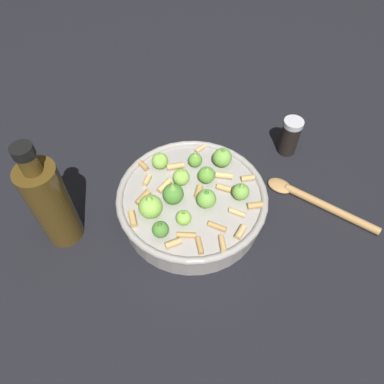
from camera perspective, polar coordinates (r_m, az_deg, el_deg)
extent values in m
plane|color=black|center=(0.71, 0.00, -3.29)|extent=(2.40, 2.40, 0.00)
cylinder|color=#9E9993|center=(0.69, 0.00, -1.96)|extent=(0.27, 0.27, 0.06)
torus|color=#9E9993|center=(0.66, 0.00, -0.53)|extent=(0.28, 0.28, 0.01)
sphere|color=#4C8933|center=(0.61, -5.10, -6.03)|extent=(0.03, 0.03, 0.03)
cone|color=#4C8933|center=(0.59, -5.21, -5.24)|extent=(0.01, 0.01, 0.01)
sphere|color=#609E38|center=(0.67, 2.36, 2.75)|extent=(0.03, 0.03, 0.03)
cone|color=#75B247|center=(0.66, 2.40, 3.61)|extent=(0.02, 0.02, 0.01)
sphere|color=#75B247|center=(0.64, 2.33, -1.09)|extent=(0.04, 0.04, 0.04)
cone|color=#4C8933|center=(0.62, 2.39, -0.11)|extent=(0.02, 0.02, 0.01)
sphere|color=#8CC64C|center=(0.62, -1.36, -4.17)|extent=(0.03, 0.03, 0.03)
cone|color=#609E38|center=(0.61, -1.39, -3.42)|extent=(0.01, 0.01, 0.01)
sphere|color=#8CC64C|center=(0.70, -5.17, 5.03)|extent=(0.03, 0.03, 0.03)
cone|color=#75B247|center=(0.69, -5.26, 5.86)|extent=(0.01, 0.01, 0.01)
sphere|color=#75B247|center=(0.65, 7.85, 0.04)|extent=(0.03, 0.03, 0.03)
cone|color=#75B247|center=(0.64, 8.02, 0.97)|extent=(0.02, 0.02, 0.01)
sphere|color=#8CC64C|center=(0.62, -6.70, -2.37)|extent=(0.04, 0.04, 0.04)
cone|color=#8CC64C|center=(0.61, -6.89, -1.19)|extent=(0.02, 0.02, 0.02)
sphere|color=#609E38|center=(0.70, 0.51, 5.18)|extent=(0.03, 0.03, 0.03)
cone|color=#8CC64C|center=(0.69, 0.52, 5.99)|extent=(0.01, 0.01, 0.01)
sphere|color=#75B247|center=(0.70, 4.90, 5.55)|extent=(0.04, 0.04, 0.04)
cone|color=#4C8933|center=(0.69, 5.00, 6.57)|extent=(0.02, 0.02, 0.01)
sphere|color=#4C8933|center=(0.64, -3.01, -0.43)|extent=(0.04, 0.04, 0.04)
cone|color=#75B247|center=(0.62, -3.09, 0.70)|extent=(0.02, 0.02, 0.02)
sphere|color=#8CC64C|center=(0.67, -1.75, 2.42)|extent=(0.03, 0.03, 0.03)
cone|color=#8CC64C|center=(0.66, -1.79, 3.38)|extent=(0.01, 0.01, 0.01)
cylinder|color=tan|center=(0.74, 1.30, 6.99)|extent=(0.02, 0.02, 0.01)
cylinder|color=tan|center=(0.68, -7.27, 1.91)|extent=(0.03, 0.02, 0.01)
cylinder|color=tan|center=(0.62, 4.08, -5.56)|extent=(0.03, 0.03, 0.01)
cylinder|color=tan|center=(0.66, 0.91, 0.39)|extent=(0.03, 0.02, 0.01)
cylinder|color=tan|center=(0.67, -4.49, 1.01)|extent=(0.03, 0.03, 0.01)
cylinder|color=tan|center=(0.60, 1.23, -8.59)|extent=(0.03, 0.01, 0.01)
cylinder|color=tan|center=(0.67, 5.17, 0.67)|extent=(0.03, 0.03, 0.01)
cylinder|color=tan|center=(0.60, -3.06, -8.24)|extent=(0.01, 0.03, 0.01)
cylinder|color=tan|center=(0.66, -7.89, -0.87)|extent=(0.03, 0.03, 0.01)
cylinder|color=tan|center=(0.69, 8.82, 2.43)|extent=(0.02, 0.03, 0.01)
cylinder|color=tan|center=(0.62, 7.81, -6.42)|extent=(0.03, 0.03, 0.01)
cylinder|color=tan|center=(0.70, -2.67, 4.19)|extent=(0.02, 0.03, 0.01)
cylinder|color=tan|center=(0.64, 7.29, -3.30)|extent=(0.03, 0.03, 0.01)
cylinder|color=tan|center=(0.60, 4.94, -8.31)|extent=(0.03, 0.02, 0.01)
cylinder|color=tan|center=(0.69, 5.17, 2.67)|extent=(0.03, 0.03, 0.01)
cylinder|color=tan|center=(0.61, -0.93, -6.93)|extent=(0.02, 0.03, 0.01)
cylinder|color=tan|center=(0.71, -7.80, 4.21)|extent=(0.03, 0.02, 0.01)
cylinder|color=tan|center=(0.63, -9.54, -4.26)|extent=(0.03, 0.01, 0.01)
cylinder|color=tan|center=(0.65, 10.13, -2.12)|extent=(0.02, 0.03, 0.01)
cylinder|color=black|center=(0.82, 15.36, 8.31)|extent=(0.04, 0.04, 0.08)
cylinder|color=silver|center=(0.79, 16.04, 10.58)|extent=(0.04, 0.04, 0.01)
cylinder|color=#4C3814|center=(0.65, -21.63, -1.99)|extent=(0.07, 0.07, 0.18)
cylinder|color=#4C3814|center=(0.58, -24.76, 4.25)|extent=(0.03, 0.03, 0.04)
cylinder|color=black|center=(0.56, -25.63, 5.97)|extent=(0.03, 0.03, 0.02)
cylinder|color=#B2844C|center=(0.76, 21.42, -2.49)|extent=(0.16, 0.13, 0.02)
ellipsoid|color=#B2844C|center=(0.77, 13.82, 1.19)|extent=(0.06, 0.06, 0.01)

